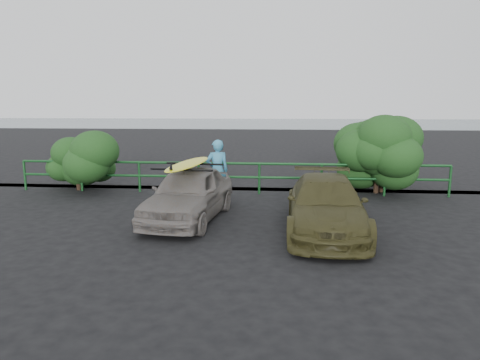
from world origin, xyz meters
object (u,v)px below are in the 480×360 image
object	(u,v)px
olive_vehicle	(326,205)
surfboard	(188,164)
guardrail	(229,178)
man	(217,171)
sedan	(189,194)

from	to	relation	value
olive_vehicle	surfboard	size ratio (longest dim) A/B	1.51
guardrail	man	size ratio (longest dim) A/B	7.49
olive_vehicle	surfboard	bearing A→B (deg)	170.19
guardrail	man	world-z (taller)	man
sedan	man	xyz separation A→B (m)	(0.44, 2.10, 0.27)
sedan	man	bearing A→B (deg)	85.57
surfboard	olive_vehicle	bearing A→B (deg)	-5.16
sedan	olive_vehicle	world-z (taller)	sedan
olive_vehicle	sedan	bearing A→B (deg)	170.19
olive_vehicle	surfboard	world-z (taller)	surfboard
man	surfboard	distance (m)	2.21
guardrail	sedan	world-z (taller)	sedan
sedan	surfboard	xyz separation A→B (m)	(0.00, 0.00, 0.76)
guardrail	sedan	bearing A→B (deg)	-101.52
sedan	olive_vehicle	xyz separation A→B (m)	(3.35, -0.75, -0.05)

